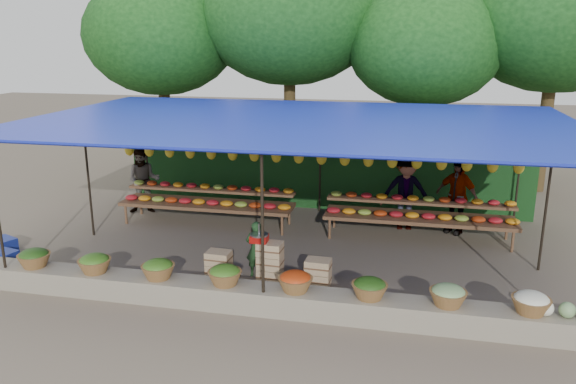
% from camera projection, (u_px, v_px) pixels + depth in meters
% --- Properties ---
extents(ground, '(60.00, 60.00, 0.00)m').
position_uv_depth(ground, '(298.00, 251.00, 11.96)').
color(ground, '#665D4B').
rests_on(ground, ground).
extents(stone_curb, '(10.60, 0.55, 0.40)m').
position_uv_depth(stone_curb, '(266.00, 299.00, 9.31)').
color(stone_curb, gray).
rests_on(stone_curb, ground).
extents(stall_canopy, '(10.80, 6.60, 2.82)m').
position_uv_depth(stall_canopy, '(299.00, 126.00, 11.30)').
color(stall_canopy, black).
rests_on(stall_canopy, ground).
extents(produce_baskets, '(8.98, 0.58, 0.34)m').
position_uv_depth(produce_baskets, '(260.00, 278.00, 9.23)').
color(produce_baskets, brown).
rests_on(produce_baskets, stone_curb).
extents(netting_backdrop, '(10.60, 0.06, 2.50)m').
position_uv_depth(netting_backdrop, '(322.00, 163.00, 14.59)').
color(netting_backdrop, '#1B4C1F').
rests_on(netting_backdrop, ground).
extents(tree_row, '(16.51, 5.50, 7.12)m').
position_uv_depth(tree_row, '(356.00, 26.00, 16.33)').
color(tree_row, '#3C2D16').
rests_on(tree_row, ground).
extents(fruit_table_left, '(4.21, 0.95, 0.93)m').
position_uv_depth(fruit_table_left, '(208.00, 199.00, 13.57)').
color(fruit_table_left, '#4C301E').
rests_on(fruit_table_left, ground).
extents(fruit_table_right, '(4.21, 0.95, 0.93)m').
position_uv_depth(fruit_table_right, '(419.00, 213.00, 12.56)').
color(fruit_table_right, '#4C301E').
rests_on(fruit_table_right, ground).
extents(crate_counter, '(2.37, 0.36, 0.77)m').
position_uv_depth(crate_counter, '(269.00, 266.00, 10.40)').
color(crate_counter, '#A17B5C').
rests_on(crate_counter, ground).
extents(weighing_scale, '(0.33, 0.33, 0.35)m').
position_uv_depth(weighing_scale, '(259.00, 237.00, 10.29)').
color(weighing_scale, '#B3120E').
rests_on(weighing_scale, crate_counter).
extents(vendor_seated, '(0.42, 0.30, 1.09)m').
position_uv_depth(vendor_seated, '(256.00, 249.00, 10.57)').
color(vendor_seated, '#19371A').
rests_on(vendor_seated, ground).
extents(customer_left, '(0.99, 0.87, 1.70)m').
position_uv_depth(customer_left, '(144.00, 181.00, 14.36)').
color(customer_left, slate).
rests_on(customer_left, ground).
extents(customer_mid, '(1.25, 0.81, 1.82)m').
position_uv_depth(customer_mid, '(406.00, 192.00, 13.13)').
color(customer_mid, slate).
rests_on(customer_mid, ground).
extents(customer_right, '(1.10, 0.92, 1.76)m').
position_uv_depth(customer_right, '(456.00, 196.00, 12.86)').
color(customer_right, slate).
rests_on(customer_right, ground).
extents(blue_crate_front, '(0.51, 0.42, 0.27)m').
position_uv_depth(blue_crate_front, '(6.00, 257.00, 11.26)').
color(blue_crate_front, navy).
rests_on(blue_crate_front, ground).
extents(blue_crate_back, '(0.61, 0.53, 0.30)m').
position_uv_depth(blue_crate_back, '(4.00, 245.00, 11.87)').
color(blue_crate_back, navy).
rests_on(blue_crate_back, ground).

